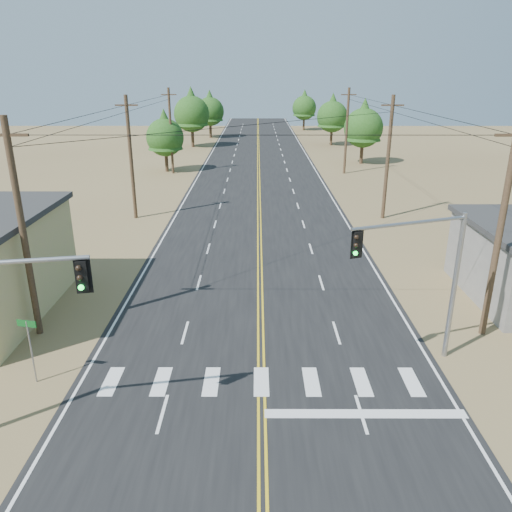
{
  "coord_description": "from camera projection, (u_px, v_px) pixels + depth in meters",
  "views": [
    {
      "loc": [
        -0.17,
        -8.94,
        11.61
      ],
      "look_at": [
        -0.23,
        13.07,
        3.5
      ],
      "focal_mm": 35.0,
      "sensor_mm": 36.0,
      "label": 1
    }
  ],
  "objects": [
    {
      "name": "road",
      "position": [
        259.0,
        224.0,
        40.55
      ],
      "size": [
        15.0,
        200.0,
        0.02
      ],
      "primitive_type": "cube",
      "color": "black",
      "rests_on": "ground"
    },
    {
      "name": "utility_pole_left_near",
      "position": [
        23.0,
        230.0,
        21.92
      ],
      "size": [
        1.8,
        0.3,
        10.0
      ],
      "color": "#4C3826",
      "rests_on": "ground"
    },
    {
      "name": "utility_pole_left_mid",
      "position": [
        131.0,
        157.0,
        40.69
      ],
      "size": [
        1.8,
        0.3,
        10.0
      ],
      "color": "#4C3826",
      "rests_on": "ground"
    },
    {
      "name": "utility_pole_left_far",
      "position": [
        171.0,
        131.0,
        59.45
      ],
      "size": [
        1.8,
        0.3,
        10.0
      ],
      "color": "#4C3826",
      "rests_on": "ground"
    },
    {
      "name": "utility_pole_right_near",
      "position": [
        500.0,
        230.0,
        21.87
      ],
      "size": [
        1.8,
        0.3,
        10.0
      ],
      "color": "#4C3826",
      "rests_on": "ground"
    },
    {
      "name": "utility_pole_right_mid",
      "position": [
        388.0,
        157.0,
        40.64
      ],
      "size": [
        1.8,
        0.3,
        10.0
      ],
      "color": "#4C3826",
      "rests_on": "ground"
    },
    {
      "name": "utility_pole_right_far",
      "position": [
        347.0,
        131.0,
        59.41
      ],
      "size": [
        1.8,
        0.3,
        10.0
      ],
      "color": "#4C3826",
      "rests_on": "ground"
    },
    {
      "name": "signal_mast_right",
      "position": [
        428.0,
        267.0,
        19.81
      ],
      "size": [
        4.89,
        1.93,
        6.45
      ],
      "rotation": [
        0.0,
        0.0,
        0.34
      ],
      "color": "gray",
      "rests_on": "ground"
    },
    {
      "name": "street_sign",
      "position": [
        30.0,
        341.0,
        19.3
      ],
      "size": [
        0.8,
        0.2,
        2.74
      ],
      "rotation": [
        0.0,
        0.0,
        -0.21
      ],
      "color": "gray",
      "rests_on": "ground"
    },
    {
      "name": "tree_left_near",
      "position": [
        165.0,
        134.0,
        60.66
      ],
      "size": [
        4.56,
        4.56,
        7.59
      ],
      "color": "#3F2D1E",
      "rests_on": "ground"
    },
    {
      "name": "tree_left_mid",
      "position": [
        191.0,
        110.0,
        80.89
      ],
      "size": [
        5.76,
        5.76,
        9.6
      ],
      "color": "#3F2D1E",
      "rests_on": "ground"
    },
    {
      "name": "tree_left_far",
      "position": [
        210.0,
        109.0,
        92.8
      ],
      "size": [
        5.22,
        5.22,
        8.7
      ],
      "color": "#3F2D1E",
      "rests_on": "ground"
    },
    {
      "name": "tree_right_near",
      "position": [
        364.0,
        124.0,
        65.9
      ],
      "size": [
        5.14,
        5.14,
        8.57
      ],
      "color": "#3F2D1E",
      "rests_on": "ground"
    },
    {
      "name": "tree_right_mid",
      "position": [
        332.0,
        113.0,
        83.0
      ],
      "size": [
        5.12,
        5.12,
        8.53
      ],
      "color": "#3F2D1E",
      "rests_on": "ground"
    },
    {
      "name": "tree_right_far",
      "position": [
        304.0,
        105.0,
        105.16
      ],
      "size": [
        5.02,
        5.02,
        8.36
      ],
      "color": "#3F2D1E",
      "rests_on": "ground"
    }
  ]
}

